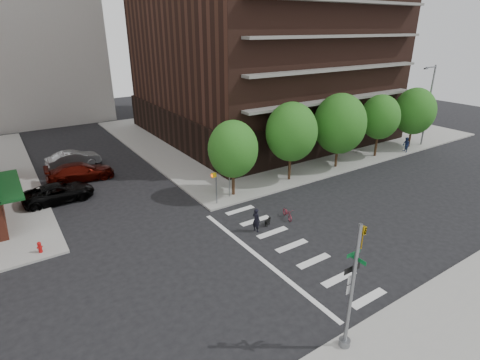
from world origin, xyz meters
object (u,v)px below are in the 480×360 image
(dog_walker, at_px, (256,220))
(pedestrian_far, at_px, (406,145))
(parked_car_maroon, at_px, (80,172))
(fire_hydrant, at_px, (40,247))
(scooter, at_px, (288,213))
(traffic_signal, at_px, (351,297))
(parked_car_silver, at_px, (74,159))
(parked_car_black, at_px, (58,193))

(dog_walker, relative_size, pedestrian_far, 1.05)
(pedestrian_far, bearing_deg, parked_car_maroon, -86.80)
(fire_hydrant, distance_m, dog_walker, 13.65)
(dog_walker, height_order, pedestrian_far, pedestrian_far)
(fire_hydrant, distance_m, scooter, 16.40)
(parked_car_maroon, bearing_deg, pedestrian_far, -105.62)
(traffic_signal, height_order, parked_car_maroon, traffic_signal)
(parked_car_maroon, xyz_separation_m, parked_car_silver, (0.23, 4.10, -0.01))
(parked_car_black, bearing_deg, parked_car_maroon, -36.08)
(parked_car_black, height_order, parked_car_silver, parked_car_silver)
(parked_car_maroon, xyz_separation_m, scooter, (10.91, -15.93, -0.43))
(parked_car_maroon, bearing_deg, fire_hydrant, 161.16)
(scooter, height_order, dog_walker, dog_walker)
(traffic_signal, xyz_separation_m, scooter, (5.66, 10.53, -2.29))
(pedestrian_far, bearing_deg, fire_hydrant, -67.33)
(parked_car_black, distance_m, scooter, 18.16)
(parked_car_black, xyz_separation_m, dog_walker, (10.36, -12.55, 0.11))
(parked_car_silver, height_order, dog_walker, dog_walker)
(traffic_signal, distance_m, parked_car_maroon, 27.04)
(traffic_signal, xyz_separation_m, dog_walker, (2.66, 10.28, -1.84))
(traffic_signal, bearing_deg, fire_hydrant, 123.26)
(parked_car_maroon, xyz_separation_m, pedestrian_far, (31.59, -11.46, 0.13))
(traffic_signal, distance_m, parked_car_black, 24.16)
(parked_car_silver, bearing_deg, dog_walker, -163.89)
(fire_hydrant, relative_size, parked_car_maroon, 0.13)
(fire_hydrant, bearing_deg, scooter, -16.91)
(fire_hydrant, relative_size, scooter, 0.47)
(pedestrian_far, bearing_deg, parked_car_black, -79.81)
(fire_hydrant, distance_m, parked_car_maroon, 12.14)
(parked_car_silver, xyz_separation_m, scooter, (10.69, -20.02, -0.41))
(parked_car_silver, xyz_separation_m, pedestrian_far, (31.37, -15.56, 0.15))
(scooter, bearing_deg, parked_car_maroon, 141.90)
(traffic_signal, height_order, scooter, traffic_signal)
(traffic_signal, relative_size, parked_car_silver, 1.20)
(parked_car_silver, bearing_deg, scooter, -156.57)
(parked_car_silver, distance_m, pedestrian_far, 35.01)
(traffic_signal, relative_size, parked_car_maroon, 1.04)
(traffic_signal, xyz_separation_m, fire_hydrant, (-10.03, 15.29, -2.15))
(pedestrian_far, bearing_deg, traffic_signal, -37.21)
(parked_car_black, relative_size, pedestrian_far, 3.26)
(traffic_signal, bearing_deg, parked_car_black, 108.64)
(fire_hydrant, height_order, parked_car_silver, parked_car_silver)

